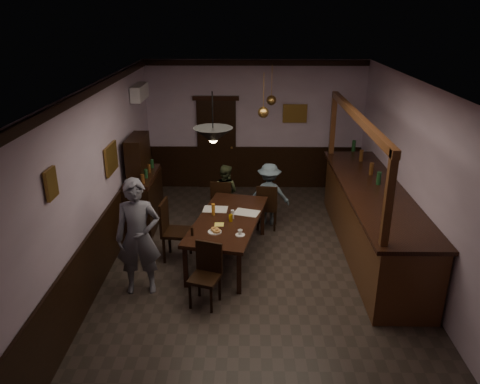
{
  "coord_description": "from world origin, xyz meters",
  "views": [
    {
      "loc": [
        -0.19,
        -6.64,
        4.05
      ],
      "look_at": [
        -0.3,
        0.7,
        1.15
      ],
      "focal_mm": 35.0,
      "sensor_mm": 36.0,
      "label": 1
    }
  ],
  "objects_px": {
    "chair_side": "(171,228)",
    "chair_near": "(207,271)",
    "chair_far_left": "(222,201)",
    "soda_can": "(231,218)",
    "dining_table": "(228,222)",
    "person_seated_left": "(225,192)",
    "bar_counter": "(371,218)",
    "chair_far_right": "(267,205)",
    "pendant_brass_mid": "(263,112)",
    "pendant_brass_far": "(271,100)",
    "coffee_cup": "(240,232)",
    "person_seated_right": "(269,194)",
    "pendant_iron": "(213,136)",
    "person_standing": "(138,237)",
    "sideboard": "(143,191)"
  },
  "relations": [
    {
      "from": "chair_side",
      "to": "pendant_iron",
      "type": "height_order",
      "value": "pendant_iron"
    },
    {
      "from": "pendant_brass_mid",
      "to": "chair_side",
      "type": "bearing_deg",
      "value": -142.22
    },
    {
      "from": "pendant_brass_mid",
      "to": "person_seated_right",
      "type": "bearing_deg",
      "value": 57.06
    },
    {
      "from": "chair_far_right",
      "to": "person_seated_right",
      "type": "bearing_deg",
      "value": -93.79
    },
    {
      "from": "coffee_cup",
      "to": "pendant_iron",
      "type": "relative_size",
      "value": 0.11
    },
    {
      "from": "chair_far_left",
      "to": "soda_can",
      "type": "bearing_deg",
      "value": 104.7
    },
    {
      "from": "chair_near",
      "to": "person_seated_right",
      "type": "distance_m",
      "value": 2.91
    },
    {
      "from": "dining_table",
      "to": "coffee_cup",
      "type": "bearing_deg",
      "value": -70.62
    },
    {
      "from": "chair_near",
      "to": "soda_can",
      "type": "height_order",
      "value": "chair_near"
    },
    {
      "from": "bar_counter",
      "to": "dining_table",
      "type": "bearing_deg",
      "value": -172.97
    },
    {
      "from": "dining_table",
      "to": "person_seated_left",
      "type": "xyz_separation_m",
      "value": [
        -0.13,
        1.61,
        -0.1
      ]
    },
    {
      "from": "person_standing",
      "to": "dining_table",
      "type": "bearing_deg",
      "value": 31.29
    },
    {
      "from": "chair_near",
      "to": "sideboard",
      "type": "height_order",
      "value": "sideboard"
    },
    {
      "from": "coffee_cup",
      "to": "bar_counter",
      "type": "relative_size",
      "value": 0.02
    },
    {
      "from": "dining_table",
      "to": "chair_far_right",
      "type": "distance_m",
      "value": 1.37
    },
    {
      "from": "person_seated_right",
      "to": "chair_far_right",
      "type": "bearing_deg",
      "value": 85.17
    },
    {
      "from": "person_standing",
      "to": "chair_far_right",
      "type": "bearing_deg",
      "value": 40.49
    },
    {
      "from": "chair_far_left",
      "to": "chair_far_right",
      "type": "xyz_separation_m",
      "value": [
        0.88,
        -0.18,
        -0.01
      ]
    },
    {
      "from": "coffee_cup",
      "to": "pendant_brass_mid",
      "type": "bearing_deg",
      "value": 89.46
    },
    {
      "from": "person_standing",
      "to": "bar_counter",
      "type": "bearing_deg",
      "value": 12.23
    },
    {
      "from": "bar_counter",
      "to": "chair_side",
      "type": "bearing_deg",
      "value": -174.65
    },
    {
      "from": "soda_can",
      "to": "bar_counter",
      "type": "relative_size",
      "value": 0.03
    },
    {
      "from": "dining_table",
      "to": "sideboard",
      "type": "bearing_deg",
      "value": 142.98
    },
    {
      "from": "pendant_brass_mid",
      "to": "sideboard",
      "type": "bearing_deg",
      "value": 177.7
    },
    {
      "from": "person_seated_left",
      "to": "pendant_brass_far",
      "type": "bearing_deg",
      "value": -119.37
    },
    {
      "from": "person_standing",
      "to": "soda_can",
      "type": "height_order",
      "value": "person_standing"
    },
    {
      "from": "coffee_cup",
      "to": "bar_counter",
      "type": "distance_m",
      "value": 2.46
    },
    {
      "from": "coffee_cup",
      "to": "chair_side",
      "type": "bearing_deg",
      "value": 164.86
    },
    {
      "from": "chair_far_left",
      "to": "pendant_brass_far",
      "type": "xyz_separation_m",
      "value": [
        0.98,
        1.04,
        1.78
      ]
    },
    {
      "from": "bar_counter",
      "to": "pendant_brass_far",
      "type": "relative_size",
      "value": 5.46
    },
    {
      "from": "person_seated_left",
      "to": "pendant_brass_mid",
      "type": "bearing_deg",
      "value": 171.77
    },
    {
      "from": "chair_far_left",
      "to": "person_seated_right",
      "type": "xyz_separation_m",
      "value": [
        0.93,
        0.09,
        0.11
      ]
    },
    {
      "from": "soda_can",
      "to": "chair_side",
      "type": "bearing_deg",
      "value": 175.01
    },
    {
      "from": "chair_far_right",
      "to": "sideboard",
      "type": "height_order",
      "value": "sideboard"
    },
    {
      "from": "person_standing",
      "to": "soda_can",
      "type": "relative_size",
      "value": 15.05
    },
    {
      "from": "dining_table",
      "to": "soda_can",
      "type": "xyz_separation_m",
      "value": [
        0.05,
        -0.1,
        0.12
      ]
    },
    {
      "from": "coffee_cup",
      "to": "person_seated_right",
      "type": "bearing_deg",
      "value": 86.79
    },
    {
      "from": "dining_table",
      "to": "person_seated_left",
      "type": "distance_m",
      "value": 1.62
    },
    {
      "from": "dining_table",
      "to": "bar_counter",
      "type": "relative_size",
      "value": 0.53
    },
    {
      "from": "chair_far_left",
      "to": "person_standing",
      "type": "bearing_deg",
      "value": 70.56
    },
    {
      "from": "dining_table",
      "to": "person_seated_left",
      "type": "height_order",
      "value": "person_seated_left"
    },
    {
      "from": "soda_can",
      "to": "person_seated_left",
      "type": "bearing_deg",
      "value": 95.96
    },
    {
      "from": "person_standing",
      "to": "soda_can",
      "type": "distance_m",
      "value": 1.61
    },
    {
      "from": "chair_near",
      "to": "bar_counter",
      "type": "xyz_separation_m",
      "value": [
        2.75,
        1.61,
        0.11
      ]
    },
    {
      "from": "chair_far_right",
      "to": "bar_counter",
      "type": "xyz_separation_m",
      "value": [
        1.79,
        -0.85,
        0.12
      ]
    },
    {
      "from": "chair_far_right",
      "to": "pendant_brass_mid",
      "type": "relative_size",
      "value": 1.14
    },
    {
      "from": "dining_table",
      "to": "bar_counter",
      "type": "distance_m",
      "value": 2.51
    },
    {
      "from": "chair_side",
      "to": "chair_near",
      "type": "bearing_deg",
      "value": -145.84
    },
    {
      "from": "chair_far_right",
      "to": "pendant_brass_far",
      "type": "relative_size",
      "value": 1.14
    },
    {
      "from": "chair_far_left",
      "to": "soda_can",
      "type": "xyz_separation_m",
      "value": [
        0.23,
        -1.44,
        0.3
      ]
    }
  ]
}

